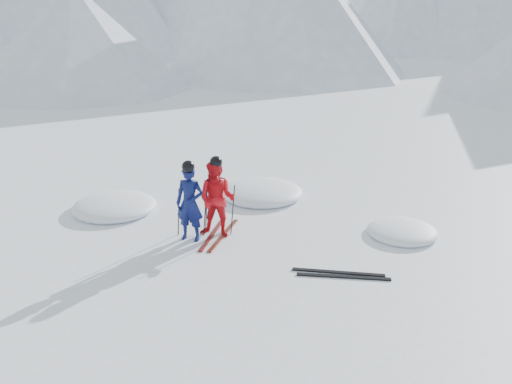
# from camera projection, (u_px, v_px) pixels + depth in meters

# --- Properties ---
(ground) EXTENTS (160.00, 160.00, 0.00)m
(ground) POSITION_uv_depth(u_px,v_px,m) (319.00, 257.00, 10.58)
(ground) COLOR white
(ground) RESTS_ON ground
(skier_blue) EXTENTS (0.63, 0.45, 1.61)m
(skier_blue) POSITION_uv_depth(u_px,v_px,m) (190.00, 203.00, 11.10)
(skier_blue) COLOR #0C134B
(skier_blue) RESTS_ON ground
(skier_red) EXTENTS (0.85, 0.69, 1.65)m
(skier_red) POSITION_uv_depth(u_px,v_px,m) (217.00, 199.00, 11.27)
(skier_red) COLOR red
(skier_red) RESTS_ON ground
(pole_blue_left) EXTENTS (0.11, 0.08, 1.07)m
(pole_blue_left) POSITION_uv_depth(u_px,v_px,m) (179.00, 212.00, 11.38)
(pole_blue_left) COLOR black
(pole_blue_left) RESTS_ON ground
(pole_blue_right) EXTENTS (0.11, 0.07, 1.07)m
(pole_blue_right) POSITION_uv_depth(u_px,v_px,m) (205.00, 212.00, 11.39)
(pole_blue_right) COLOR black
(pole_blue_right) RESTS_ON ground
(pole_red_left) EXTENTS (0.11, 0.09, 1.10)m
(pole_red_left) POSITION_uv_depth(u_px,v_px,m) (206.00, 206.00, 11.65)
(pole_red_left) COLOR black
(pole_red_left) RESTS_ON ground
(pole_red_right) EXTENTS (0.11, 0.08, 1.10)m
(pole_red_right) POSITION_uv_depth(u_px,v_px,m) (233.00, 210.00, 11.46)
(pole_red_right) COLOR black
(pole_red_right) RESTS_ON ground
(ski_worn_left) EXTENTS (0.17, 1.70, 0.03)m
(ski_worn_left) POSITION_uv_depth(u_px,v_px,m) (212.00, 234.00, 11.57)
(ski_worn_left) COLOR black
(ski_worn_left) RESTS_ON ground
(ski_worn_right) EXTENTS (0.28, 1.70, 0.03)m
(ski_worn_right) POSITION_uv_depth(u_px,v_px,m) (223.00, 235.00, 11.53)
(ski_worn_right) COLOR black
(ski_worn_right) RESTS_ON ground
(ski_loose_a) EXTENTS (1.70, 0.12, 0.03)m
(ski_loose_a) POSITION_uv_depth(u_px,v_px,m) (338.00, 272.00, 9.98)
(ski_loose_a) COLOR black
(ski_loose_a) RESTS_ON ground
(ski_loose_b) EXTENTS (1.70, 0.18, 0.03)m
(ski_loose_b) POSITION_uv_depth(u_px,v_px,m) (344.00, 277.00, 9.83)
(ski_loose_b) COLOR black
(ski_loose_b) RESTS_ON ground
(snow_lumps) EXTENTS (8.37, 3.60, 0.46)m
(snow_lumps) POSITION_uv_depth(u_px,v_px,m) (226.00, 207.00, 13.11)
(snow_lumps) COLOR white
(snow_lumps) RESTS_ON ground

